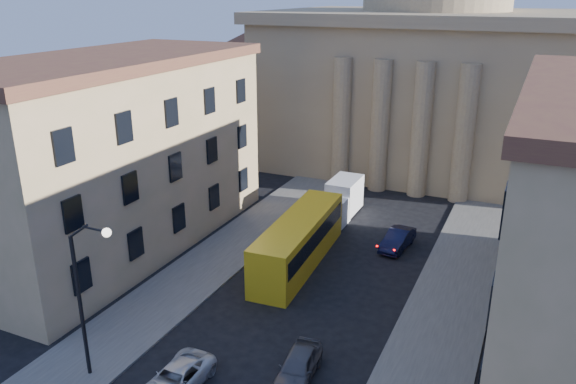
% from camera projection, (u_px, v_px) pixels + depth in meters
% --- Properties ---
extents(sidewalk_left, '(5.00, 60.00, 0.15)m').
position_uv_depth(sidewalk_left, '(183.00, 284.00, 38.45)').
color(sidewalk_left, '#53514C').
rests_on(sidewalk_left, ground).
extents(sidewalk_right, '(5.00, 60.00, 0.15)m').
position_uv_depth(sidewalk_right, '(434.00, 346.00, 31.81)').
color(sidewalk_right, '#53514C').
rests_on(sidewalk_right, ground).
extents(church, '(68.02, 28.76, 36.60)m').
position_uv_depth(church, '(431.00, 58.00, 63.22)').
color(church, '#907958').
rests_on(church, ground).
extents(building_left, '(11.60, 26.60, 14.70)m').
position_uv_depth(building_left, '(114.00, 153.00, 42.71)').
color(building_left, tan).
rests_on(building_left, ground).
extents(street_lamp, '(2.62, 0.44, 8.83)m').
position_uv_depth(street_lamp, '(86.00, 288.00, 27.53)').
color(street_lamp, black).
rests_on(street_lamp, ground).
extents(car_left_mid, '(2.24, 4.79, 1.32)m').
position_uv_depth(car_left_mid, '(176.00, 380.00, 28.14)').
color(car_left_mid, silver).
rests_on(car_left_mid, ground).
extents(car_right_far, '(2.22, 4.56, 1.50)m').
position_uv_depth(car_right_far, '(298.00, 366.00, 29.02)').
color(car_right_far, '#4B4B50').
rests_on(car_right_far, ground).
extents(car_right_distant, '(2.05, 4.63, 1.48)m').
position_uv_depth(car_right_distant, '(398.00, 239.00, 43.84)').
color(car_right_distant, black).
rests_on(car_right_distant, ground).
extents(city_bus, '(3.62, 12.74, 3.55)m').
position_uv_depth(city_bus, '(299.00, 240.00, 40.99)').
color(city_bus, gold).
rests_on(city_bus, ground).
extents(box_truck, '(2.37, 5.90, 3.23)m').
position_uv_depth(box_truck, '(341.00, 200.00, 49.85)').
color(box_truck, white).
rests_on(box_truck, ground).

